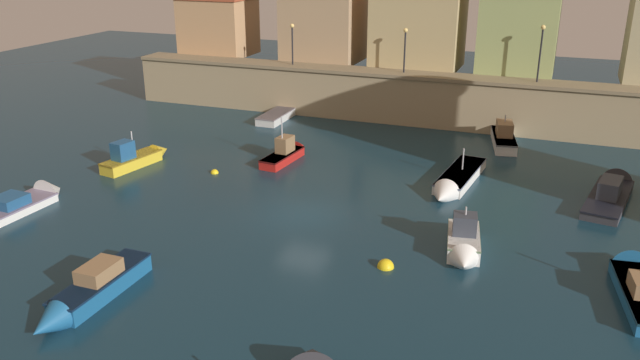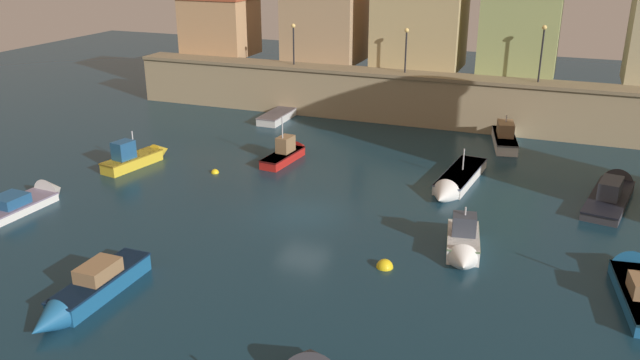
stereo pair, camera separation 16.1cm
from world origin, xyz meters
The scene contains 18 objects.
ground_plane centered at (0.00, 0.00, 0.00)m, with size 107.29×107.29×0.00m, color #112D3D.
quay_wall centered at (0.00, 19.04, 1.90)m, with size 43.97×2.61×3.76m.
old_town_backdrop centered at (1.54, 22.64, 7.19)m, with size 41.35×5.47×8.21m.
quay_lamp_0 centered at (-8.68, 19.04, 5.88)m, with size 0.32×0.32×3.15m.
quay_lamp_1 centered at (0.27, 19.04, 5.93)m, with size 0.32×0.32×3.23m.
quay_lamp_2 centered at (9.69, 19.04, 6.29)m, with size 0.32×0.32×3.86m.
moored_boat_0 centered at (7.93, 16.70, 0.51)m, with size 2.58×7.04×2.34m.
moored_boat_2 centered at (14.59, 8.22, 0.37)m, with size 3.02×7.51×1.98m.
moored_boat_3 centered at (-8.79, 17.43, 0.32)m, with size 1.58×6.28×1.46m.
moored_boat_4 centered at (-4.28, 7.76, 0.46)m, with size 1.56×4.88×3.21m.
moored_boat_5 centered at (8.21, -1.47, 0.51)m, with size 2.02×4.26×2.31m.
moored_boat_6 centered at (6.44, 6.62, 0.32)m, with size 2.28×7.29×2.29m.
moored_boat_7 centered at (-12.43, 3.43, 0.53)m, with size 2.08×5.18×2.43m.
moored_boat_8 centered at (-13.80, -3.92, 0.31)m, with size 1.99×5.02×1.66m.
moored_boat_9 centered at (-4.46, -10.65, 0.48)m, with size 1.33×6.03×1.55m.
moored_boat_10 centered at (15.16, -2.04, 0.35)m, with size 2.51×6.53×2.64m.
mooring_buoy_0 centered at (5.34, -3.86, 0.00)m, with size 0.72×0.72×0.72m, color yellow.
mooring_buoy_1 centered at (-7.29, 3.84, 0.00)m, with size 0.47×0.47×0.47m, color yellow.
Camera 2 is at (11.55, -27.50, 13.09)m, focal length 36.22 mm.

